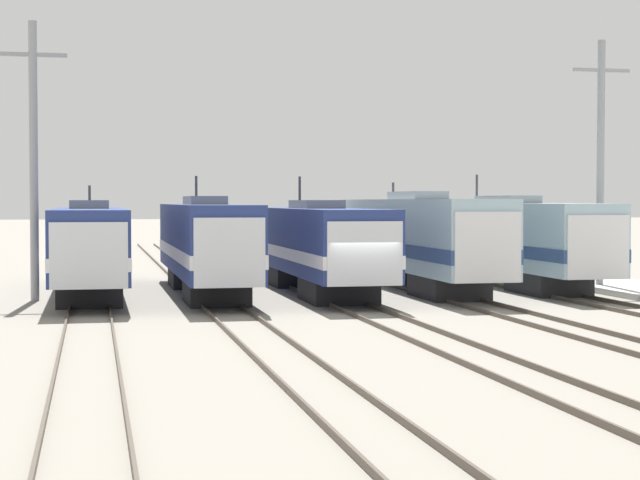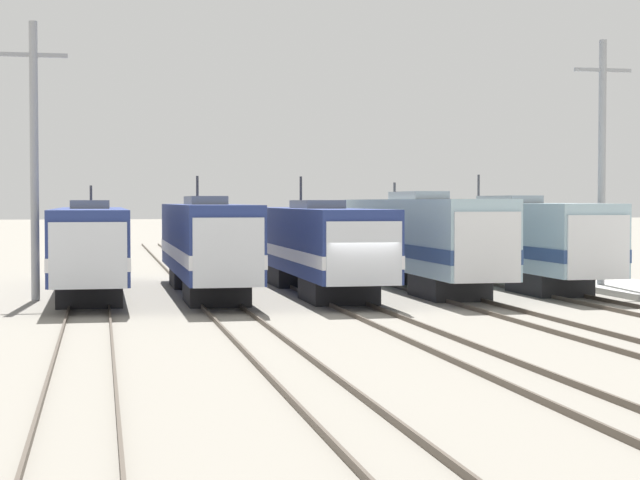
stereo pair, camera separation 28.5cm
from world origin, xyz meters
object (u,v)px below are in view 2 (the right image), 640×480
object	(u,v)px
locomotive_center	(319,245)
catenary_tower_right	(602,161)
locomotive_center_right	(421,240)
locomotive_far_right	(513,240)
locomotive_far_left	(90,246)
locomotive_center_left	(207,244)
catenary_tower_left	(34,156)

from	to	relation	value
locomotive_center	catenary_tower_right	bearing A→B (deg)	-3.73
locomotive_center_right	locomotive_far_right	size ratio (longest dim) A/B	0.95
locomotive_center	catenary_tower_right	size ratio (longest dim) A/B	1.54
locomotive_far_left	catenary_tower_right	world-z (taller)	catenary_tower_right
locomotive_center_left	locomotive_center	bearing A→B (deg)	-1.77
locomotive_far_right	catenary_tower_right	distance (m)	5.45
locomotive_center_left	locomotive_far_right	distance (m)	14.44
locomotive_center_right	catenary_tower_left	world-z (taller)	catenary_tower_left
locomotive_far_left	catenary_tower_left	distance (m)	4.75
locomotive_center_left	locomotive_center_right	bearing A→B (deg)	3.58
locomotive_center_left	locomotive_far_right	world-z (taller)	locomotive_far_right
locomotive_center_right	catenary_tower_right	xyz separation A→B (m)	(7.82, -1.57, 3.49)
locomotive_center_right	locomotive_far_right	distance (m)	4.92
locomotive_far_left	locomotive_center_right	bearing A→B (deg)	-2.25
locomotive_far_right	catenary_tower_right	world-z (taller)	catenary_tower_right
locomotive_center	locomotive_center_right	xyz separation A→B (m)	(4.78, 0.74, 0.18)
locomotive_far_right	locomotive_center_left	bearing A→B (deg)	-172.88
locomotive_center_left	catenary_tower_right	distance (m)	17.77
catenary_tower_right	locomotive_center_right	bearing A→B (deg)	168.68
locomotive_center	catenary_tower_left	size ratio (longest dim) A/B	1.54
locomotive_far_left	locomotive_center_right	size ratio (longest dim) A/B	1.04
catenary_tower_left	locomotive_far_right	bearing A→B (deg)	7.41
locomotive_far_left	catenary_tower_left	xyz separation A→B (m)	(-2.13, -2.13, 3.68)
locomotive_center_left	locomotive_far_right	size ratio (longest dim) A/B	0.91
locomotive_center_left	locomotive_center	size ratio (longest dim) A/B	1.00
locomotive_far_left	locomotive_far_right	xyz separation A→B (m)	(19.10, 0.63, 0.10)
locomotive_center_left	locomotive_center_right	xyz separation A→B (m)	(9.55, 0.60, 0.10)
locomotive_far_right	catenary_tower_left	xyz separation A→B (m)	(-21.23, -2.76, 3.58)
locomotive_center_right	catenary_tower_right	distance (m)	8.71
catenary_tower_left	catenary_tower_right	xyz separation A→B (m)	(24.28, 0.00, 0.00)
locomotive_far_left	locomotive_center_left	world-z (taller)	locomotive_center_left
locomotive_center	locomotive_center_right	bearing A→B (deg)	8.86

